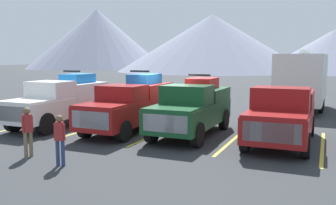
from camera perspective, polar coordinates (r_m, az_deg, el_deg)
name	(u,v)px	position (r m, az deg, el deg)	size (l,w,h in m)	color
ground_plane	(165,130)	(16.34, -0.47, -4.31)	(240.00, 240.00, 0.00)	#2D3033
pickup_truck_a	(62,100)	(18.12, -16.14, 0.34)	(2.05, 5.56, 2.58)	white
pickup_truck_b	(132,104)	(16.34, -5.68, -0.18)	(2.04, 5.72, 2.62)	maroon
pickup_truck_c	(193,107)	(15.29, 3.87, -0.70)	(2.10, 5.37, 2.49)	#144723
pickup_truck_d	(282,114)	(14.46, 17.28, -1.68)	(2.20, 5.36, 2.15)	maroon
lot_stripe_a	(41,122)	(19.33, -19.13, -2.93)	(0.12, 5.50, 0.01)	gold
lot_stripe_b	(95,127)	(17.33, -11.21, -3.78)	(0.12, 5.50, 0.01)	gold
lot_stripe_c	(159,133)	(15.75, -1.45, -4.73)	(0.12, 5.50, 0.01)	gold
lot_stripe_d	(233,140)	(14.71, 10.10, -5.68)	(0.12, 5.50, 0.01)	gold
lot_stripe_e	(322,147)	(14.35, 22.82, -6.45)	(0.12, 5.50, 0.01)	gold
camper_trailer_a	(302,78)	(23.67, 20.06, 3.54)	(2.80, 7.34, 3.70)	white
person_a	(28,129)	(12.67, -20.94, -3.81)	(0.27, 0.33, 1.62)	#726047
person_b	(60,137)	(11.32, -16.44, -5.12)	(0.32, 0.25, 1.53)	navy
mountain_ridge	(254,41)	(89.06, 13.20, 9.34)	(150.70, 51.56, 17.25)	gray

